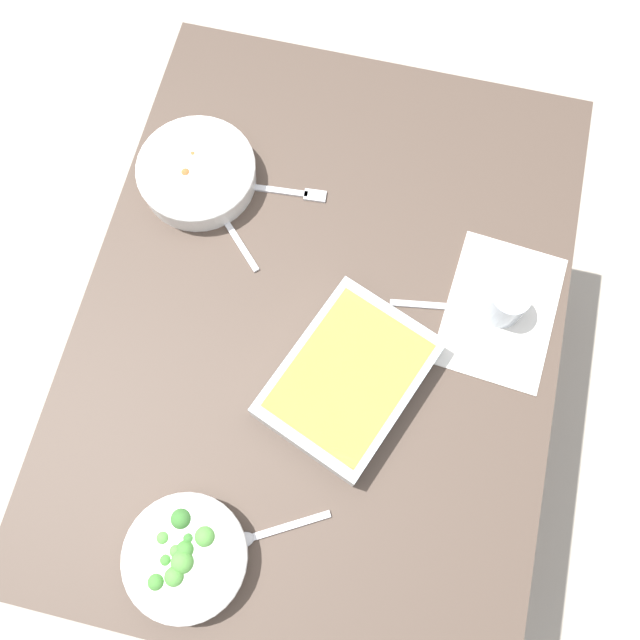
{
  "coord_description": "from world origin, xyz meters",
  "views": [
    {
      "loc": [
        0.38,
        0.09,
        1.95
      ],
      "look_at": [
        0.0,
        0.0,
        0.74
      ],
      "focal_mm": 37.93,
      "sensor_mm": 36.0,
      "label": 1
    }
  ],
  "objects_px": {
    "broccoli_bowl": "(186,557)",
    "spoon_by_stew": "(228,225)",
    "drink_cup": "(505,304)",
    "stew_bowl": "(197,173)",
    "fork_on_table": "(289,192)",
    "baking_dish": "(349,379)",
    "spoon_spare": "(450,307)",
    "spoon_by_broccoli": "(267,533)"
  },
  "relations": [
    {
      "from": "broccoli_bowl",
      "to": "spoon_by_stew",
      "type": "xyz_separation_m",
      "value": [
        -0.61,
        -0.1,
        -0.03
      ]
    },
    {
      "from": "broccoli_bowl",
      "to": "drink_cup",
      "type": "xyz_separation_m",
      "value": [
        -0.55,
        0.45,
        0.01
      ]
    },
    {
      "from": "stew_bowl",
      "to": "fork_on_table",
      "type": "distance_m",
      "value": 0.19
    },
    {
      "from": "baking_dish",
      "to": "spoon_spare",
      "type": "xyz_separation_m",
      "value": [
        -0.19,
        0.16,
        -0.03
      ]
    },
    {
      "from": "drink_cup",
      "to": "spoon_by_stew",
      "type": "bearing_deg",
      "value": -95.59
    },
    {
      "from": "spoon_by_broccoli",
      "to": "stew_bowl",
      "type": "bearing_deg",
      "value": -154.26
    },
    {
      "from": "baking_dish",
      "to": "spoon_by_stew",
      "type": "relative_size",
      "value": 2.61
    },
    {
      "from": "drink_cup",
      "to": "spoon_spare",
      "type": "height_order",
      "value": "drink_cup"
    },
    {
      "from": "broccoli_bowl",
      "to": "spoon_spare",
      "type": "xyz_separation_m",
      "value": [
        -0.54,
        0.35,
        -0.03
      ]
    },
    {
      "from": "baking_dish",
      "to": "spoon_by_broccoli",
      "type": "height_order",
      "value": "baking_dish"
    },
    {
      "from": "spoon_by_broccoli",
      "to": "spoon_spare",
      "type": "bearing_deg",
      "value": 153.64
    },
    {
      "from": "spoon_by_broccoli",
      "to": "spoon_spare",
      "type": "distance_m",
      "value": 0.53
    },
    {
      "from": "spoon_by_stew",
      "to": "spoon_spare",
      "type": "bearing_deg",
      "value": 81.44
    },
    {
      "from": "spoon_by_stew",
      "to": "baking_dish",
      "type": "bearing_deg",
      "value": 49.54
    },
    {
      "from": "broccoli_bowl",
      "to": "spoon_by_stew",
      "type": "height_order",
      "value": "broccoli_bowl"
    },
    {
      "from": "spoon_by_stew",
      "to": "spoon_by_broccoli",
      "type": "xyz_separation_m",
      "value": [
        0.54,
        0.22,
        0.0
      ]
    },
    {
      "from": "broccoli_bowl",
      "to": "baking_dish",
      "type": "relative_size",
      "value": 0.58
    },
    {
      "from": "spoon_by_stew",
      "to": "fork_on_table",
      "type": "relative_size",
      "value": 0.77
    },
    {
      "from": "stew_bowl",
      "to": "drink_cup",
      "type": "relative_size",
      "value": 2.76
    },
    {
      "from": "baking_dish",
      "to": "drink_cup",
      "type": "height_order",
      "value": "drink_cup"
    },
    {
      "from": "baking_dish",
      "to": "spoon_by_broccoli",
      "type": "distance_m",
      "value": 0.3
    },
    {
      "from": "spoon_by_broccoli",
      "to": "spoon_spare",
      "type": "relative_size",
      "value": 0.92
    },
    {
      "from": "stew_bowl",
      "to": "broccoli_bowl",
      "type": "xyz_separation_m",
      "value": [
        0.69,
        0.18,
        -0.0
      ]
    },
    {
      "from": "stew_bowl",
      "to": "baking_dish",
      "type": "relative_size",
      "value": 0.65
    },
    {
      "from": "baking_dish",
      "to": "broccoli_bowl",
      "type": "bearing_deg",
      "value": -29.17
    },
    {
      "from": "spoon_by_broccoli",
      "to": "fork_on_table",
      "type": "bearing_deg",
      "value": -169.44
    },
    {
      "from": "spoon_by_broccoli",
      "to": "fork_on_table",
      "type": "distance_m",
      "value": 0.65
    },
    {
      "from": "broccoli_bowl",
      "to": "fork_on_table",
      "type": "relative_size",
      "value": 1.17
    },
    {
      "from": "baking_dish",
      "to": "fork_on_table",
      "type": "xyz_separation_m",
      "value": [
        -0.35,
        -0.2,
        -0.03
      ]
    },
    {
      "from": "stew_bowl",
      "to": "baking_dish",
      "type": "height_order",
      "value": "baking_dish"
    },
    {
      "from": "stew_bowl",
      "to": "spoon_spare",
      "type": "distance_m",
      "value": 0.56
    },
    {
      "from": "broccoli_bowl",
      "to": "spoon_by_broccoli",
      "type": "xyz_separation_m",
      "value": [
        -0.07,
        0.12,
        -0.03
      ]
    },
    {
      "from": "spoon_by_stew",
      "to": "fork_on_table",
      "type": "xyz_separation_m",
      "value": [
        -0.1,
        0.1,
        -0.0
      ]
    },
    {
      "from": "broccoli_bowl",
      "to": "drink_cup",
      "type": "height_order",
      "value": "drink_cup"
    },
    {
      "from": "broccoli_bowl",
      "to": "spoon_by_stew",
      "type": "bearing_deg",
      "value": -170.64
    },
    {
      "from": "drink_cup",
      "to": "spoon_spare",
      "type": "xyz_separation_m",
      "value": [
        0.01,
        -0.09,
        -0.03
      ]
    },
    {
      "from": "fork_on_table",
      "to": "broccoli_bowl",
      "type": "bearing_deg",
      "value": 0.05
    },
    {
      "from": "baking_dish",
      "to": "fork_on_table",
      "type": "height_order",
      "value": "baking_dish"
    },
    {
      "from": "drink_cup",
      "to": "broccoli_bowl",
      "type": "bearing_deg",
      "value": -38.92
    },
    {
      "from": "broccoli_bowl",
      "to": "baking_dish",
      "type": "xyz_separation_m",
      "value": [
        -0.35,
        0.2,
        0.0
      ]
    },
    {
      "from": "spoon_by_stew",
      "to": "fork_on_table",
      "type": "bearing_deg",
      "value": 134.56
    },
    {
      "from": "spoon_by_stew",
      "to": "spoon_spare",
      "type": "xyz_separation_m",
      "value": [
        0.07,
        0.45,
        0.0
      ]
    }
  ]
}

